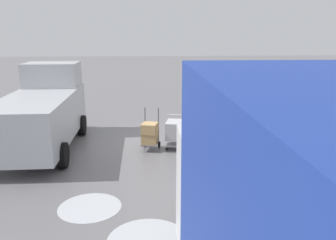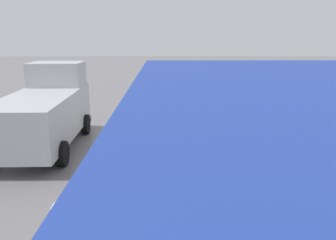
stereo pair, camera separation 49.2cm
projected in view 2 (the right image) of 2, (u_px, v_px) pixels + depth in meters
The scene contains 10 objects.
ground_plane at pixel (163, 142), 11.91m from camera, with size 90.00×90.00×0.00m, color slate.
slush_patch_near_cluster at pixel (215, 124), 14.21m from camera, with size 2.01×2.01×0.01m, color #ADAFB5.
slush_patch_under_van at pixel (136, 239), 6.32m from camera, with size 1.49×1.49×0.01m, color silver.
slush_patch_mid_street at pixel (83, 205), 7.56m from camera, with size 1.35×1.35×0.01m, color silver.
cargo_van_parked_right at pixel (45, 111), 11.33m from camera, with size 2.21×5.34×2.60m.
shopping_cart_vendor at pixel (175, 131), 11.22m from camera, with size 0.71×0.92×1.02m.
hand_dolly_boxes at pixel (150, 134), 11.06m from camera, with size 0.66×0.80×1.32m.
pedestrian_pink_side at pixel (227, 101), 10.84m from camera, with size 1.04×1.04×2.15m.
pedestrian_black_side at pixel (202, 94), 12.06m from camera, with size 1.04×1.04×2.15m.
pedestrian_white_side at pixel (221, 107), 9.92m from camera, with size 1.04×1.04×2.15m.
Camera 2 is at (0.12, 11.37, 3.63)m, focal length 37.37 mm.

